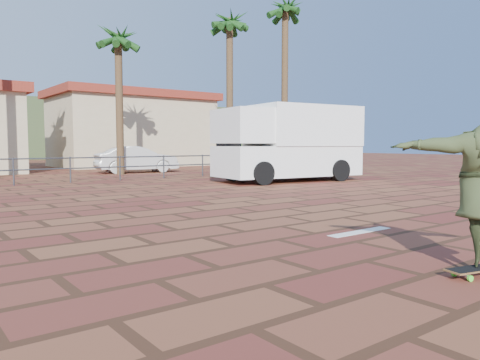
% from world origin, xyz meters
% --- Properties ---
extents(ground, '(120.00, 120.00, 0.00)m').
position_xyz_m(ground, '(0.00, 0.00, 0.00)').
color(ground, brown).
rests_on(ground, ground).
extents(paint_stripe, '(1.40, 0.22, 0.01)m').
position_xyz_m(paint_stripe, '(0.70, -1.20, 0.00)').
color(paint_stripe, white).
rests_on(paint_stripe, ground).
extents(guardrail, '(24.06, 0.06, 1.00)m').
position_xyz_m(guardrail, '(0.00, 12.00, 0.68)').
color(guardrail, '#47494F').
rests_on(guardrail, ground).
extents(palm_center, '(2.40, 2.40, 7.75)m').
position_xyz_m(palm_center, '(3.50, 15.50, 6.36)').
color(palm_center, brown).
rests_on(palm_center, ground).
extents(palm_right, '(2.40, 2.40, 9.05)m').
position_xyz_m(palm_right, '(9.00, 14.00, 7.58)').
color(palm_right, brown).
rests_on(palm_right, ground).
extents(palm_far_right, '(2.40, 2.40, 10.05)m').
position_xyz_m(palm_far_right, '(12.00, 13.00, 8.51)').
color(palm_far_right, brown).
rests_on(palm_far_right, ground).
extents(building_east, '(10.60, 6.60, 5.00)m').
position_xyz_m(building_east, '(8.00, 24.00, 2.54)').
color(building_east, beige).
rests_on(building_east, ground).
extents(campervan, '(6.07, 3.16, 3.01)m').
position_xyz_m(campervan, '(7.31, 7.61, 1.58)').
color(campervan, white).
rests_on(campervan, ground).
extents(car_white, '(4.32, 2.00, 1.37)m').
position_xyz_m(car_white, '(4.82, 16.50, 0.69)').
color(car_white, silver).
rests_on(car_white, ground).
extents(street_sign, '(0.47, 0.23, 2.42)m').
position_xyz_m(street_sign, '(11.45, 10.00, 1.69)').
color(street_sign, gray).
rests_on(street_sign, ground).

